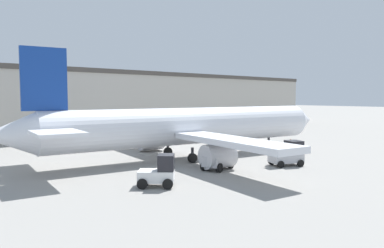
# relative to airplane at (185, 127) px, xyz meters

# --- Properties ---
(ground_plane) EXTENTS (400.00, 400.00, 0.00)m
(ground_plane) POSITION_rel_airplane_xyz_m (0.86, -0.15, -3.20)
(ground_plane) COLOR gray
(terminal_building) EXTENTS (94.06, 17.12, 10.46)m
(terminal_building) POSITION_rel_airplane_xyz_m (9.22, 31.21, 2.03)
(terminal_building) COLOR #ADA89E
(terminal_building) RESTS_ON ground_plane
(airplane) EXTENTS (36.86, 30.03, 10.23)m
(airplane) POSITION_rel_airplane_xyz_m (0.00, 0.00, 0.00)
(airplane) COLOR silver
(airplane) RESTS_ON ground_plane
(ground_crew_worker) EXTENTS (0.38, 0.38, 1.74)m
(ground_crew_worker) POSITION_rel_airplane_xyz_m (9.99, -5.86, -2.28)
(ground_crew_worker) COLOR #1E2338
(ground_crew_worker) RESTS_ON ground_plane
(baggage_tug) EXTENTS (3.26, 2.44, 2.46)m
(baggage_tug) POSITION_rel_airplane_xyz_m (-1.35, -6.06, -2.10)
(baggage_tug) COLOR #B2B2B7
(baggage_tug) RESTS_ON ground_plane
(belt_loader_truck) EXTENTS (3.27, 2.78, 2.26)m
(belt_loader_truck) POSITION_rel_airplane_xyz_m (4.49, -9.17, -2.16)
(belt_loader_truck) COLOR #B2B2B7
(belt_loader_truck) RESTS_ON ground_plane
(pushback_tug) EXTENTS (3.05, 3.03, 2.26)m
(pushback_tug) POSITION_rel_airplane_xyz_m (-9.00, -7.61, -2.19)
(pushback_tug) COLOR silver
(pushback_tug) RESTS_ON ground_plane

